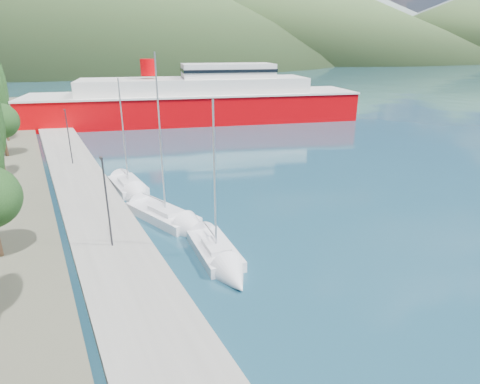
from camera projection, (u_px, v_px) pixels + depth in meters
ground at (72, 93)px, 117.97m from camera, size 1400.00×1400.00×0.00m
quay at (89, 200)px, 35.89m from camera, size 5.00×88.00×0.80m
hills_near at (149, 1)px, 353.35m from camera, size 1010.00×520.00×115.00m
lamp_posts at (109, 203)px, 25.24m from camera, size 0.15×47.09×6.06m
sailboat_near at (224, 264)px, 25.51m from camera, size 3.17×8.14×11.41m
sailboat_mid at (180, 223)px, 31.28m from camera, size 5.43×10.04×14.00m
sailboat_far at (134, 192)px, 37.97m from camera, size 2.90×8.03×11.65m
ferry at (197, 102)px, 73.60m from camera, size 60.21×27.78×11.72m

